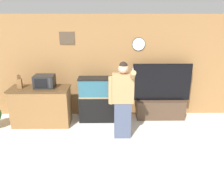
{
  "coord_description": "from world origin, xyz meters",
  "views": [
    {
      "loc": [
        0.3,
        -2.7,
        2.59
      ],
      "look_at": [
        0.35,
        1.87,
        1.05
      ],
      "focal_mm": 35.0,
      "sensor_mm": 36.0,
      "label": 1
    }
  ],
  "objects": [
    {
      "name": "tv_on_stand",
      "position": [
        1.61,
        2.5,
        0.42
      ],
      "size": [
        1.47,
        0.4,
        1.44
      ],
      "color": "#4C3828",
      "rests_on": "ground_plane"
    },
    {
      "name": "microwave",
      "position": [
        -1.23,
        2.2,
        1.1
      ],
      "size": [
        0.46,
        0.34,
        0.3
      ],
      "color": "black",
      "rests_on": "counter_island"
    },
    {
      "name": "counter_island",
      "position": [
        -1.36,
        2.17,
        0.48
      ],
      "size": [
        1.4,
        0.58,
        0.95
      ],
      "color": "brown",
      "rests_on": "ground_plane"
    },
    {
      "name": "aquarium_on_stand",
      "position": [
        -0.02,
        2.37,
        0.57
      ],
      "size": [
        0.9,
        0.37,
        1.13
      ],
      "color": "black",
      "rests_on": "ground_plane"
    },
    {
      "name": "wall_back_paneled",
      "position": [
        0.0,
        2.78,
        1.3
      ],
      "size": [
        10.0,
        0.08,
        2.6
      ],
      "color": "olive",
      "rests_on": "ground_plane"
    },
    {
      "name": "person_standing",
      "position": [
        0.57,
        1.56,
        0.88
      ],
      "size": [
        0.53,
        0.4,
        1.7
      ],
      "color": "#424C66",
      "rests_on": "ground_plane"
    },
    {
      "name": "knife_block",
      "position": [
        -1.79,
        2.15,
        1.07
      ],
      "size": [
        0.11,
        0.09,
        0.32
      ],
      "color": "brown",
      "rests_on": "counter_island"
    }
  ]
}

